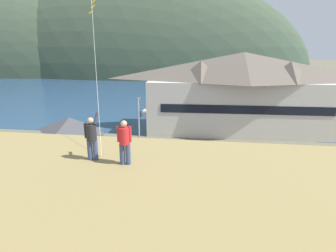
# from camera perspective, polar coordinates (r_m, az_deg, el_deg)

# --- Properties ---
(ground_plane) EXTENTS (600.00, 600.00, 0.00)m
(ground_plane) POSITION_cam_1_polar(r_m,az_deg,el_deg) (21.71, -7.89, -16.48)
(ground_plane) COLOR #66604C
(parking_lot_pad) EXTENTS (40.00, 20.00, 0.10)m
(parking_lot_pad) POSITION_cam_1_polar(r_m,az_deg,el_deg) (25.91, -4.88, -10.61)
(parking_lot_pad) COLOR slate
(parking_lot_pad) RESTS_ON ground
(bay_water) EXTENTS (360.00, 84.00, 0.03)m
(bay_water) POSITION_cam_1_polar(r_m,az_deg,el_deg) (78.64, 3.98, 7.26)
(bay_water) COLOR navy
(bay_water) RESTS_ON ground
(far_hill_west_ridge) EXTENTS (143.42, 60.57, 78.66)m
(far_hill_west_ridge) POSITION_cam_1_polar(r_m,az_deg,el_deg) (159.15, -28.06, 9.75)
(far_hill_west_ridge) COLOR #3D4C38
(far_hill_west_ridge) RESTS_ON ground
(far_hill_east_peak) EXTENTS (80.69, 60.18, 74.55)m
(far_hill_east_peak) POSITION_cam_1_polar(r_m,az_deg,el_deg) (139.54, -11.58, 10.65)
(far_hill_east_peak) COLOR #2D3D33
(far_hill_east_peak) RESTS_ON ground
(far_hill_center_saddle) EXTENTS (149.56, 58.72, 85.79)m
(far_hill_center_saddle) POSITION_cam_1_polar(r_m,az_deg,el_deg) (131.99, -6.05, 10.61)
(far_hill_center_saddle) COLOR #3D4C38
(far_hill_center_saddle) RESTS_ON ground
(harbor_lodge) EXTENTS (27.35, 10.07, 11.01)m
(harbor_lodge) POSITION_cam_1_polar(r_m,az_deg,el_deg) (40.10, 14.92, 7.02)
(harbor_lodge) COLOR beige
(harbor_lodge) RESTS_ON ground
(storage_shed_near_lot) EXTENTS (5.93, 5.14, 4.87)m
(storage_shed_near_lot) POSITION_cam_1_polar(r_m,az_deg,el_deg) (29.87, -19.25, -2.72)
(storage_shed_near_lot) COLOR #474C56
(storage_shed_near_lot) RESTS_ON ground
(wharf_dock) EXTENTS (3.20, 14.47, 0.70)m
(wharf_dock) POSITION_cam_1_polar(r_m,az_deg,el_deg) (53.38, 1.22, 3.63)
(wharf_dock) COLOR #70604C
(wharf_dock) RESTS_ON ground
(moored_boat_wharfside) EXTENTS (2.62, 7.95, 2.16)m
(moored_boat_wharfside) POSITION_cam_1_polar(r_m,az_deg,el_deg) (51.32, -3.15, 3.54)
(moored_boat_wharfside) COLOR #A8A399
(moored_boat_wharfside) RESTS_ON ground
(parked_car_front_row_red) EXTENTS (4.25, 2.15, 1.82)m
(parked_car_front_row_red) POSITION_cam_1_polar(r_m,az_deg,el_deg) (25.31, -26.58, -10.45)
(parked_car_front_row_red) COLOR #B28923
(parked_car_front_row_red) RESTS_ON parking_lot_pad
(parked_car_lone_by_shed) EXTENTS (4.29, 2.23, 1.82)m
(parked_car_lone_by_shed) POSITION_cam_1_polar(r_m,az_deg,el_deg) (25.83, 9.85, -8.39)
(parked_car_lone_by_shed) COLOR red
(parked_car_lone_by_shed) RESTS_ON parking_lot_pad
(parked_car_mid_row_center) EXTENTS (4.21, 2.08, 1.82)m
(parked_car_mid_row_center) POSITION_cam_1_polar(r_m,az_deg,el_deg) (28.00, -7.38, -6.33)
(parked_car_mid_row_center) COLOR navy
(parked_car_mid_row_center) RESTS_ON parking_lot_pad
(parked_car_front_row_end) EXTENTS (4.30, 2.25, 1.82)m
(parked_car_front_row_end) POSITION_cam_1_polar(r_m,az_deg,el_deg) (20.73, -0.24, -14.55)
(parked_car_front_row_end) COLOR black
(parked_car_front_row_end) RESTS_ON parking_lot_pad
(parked_car_corner_spot) EXTENTS (4.34, 2.34, 1.82)m
(parked_car_corner_spot) POSITION_cam_1_polar(r_m,az_deg,el_deg) (29.61, 30.03, -7.18)
(parked_car_corner_spot) COLOR red
(parked_car_corner_spot) RESTS_ON parking_lot_pad
(parked_car_mid_row_far) EXTENTS (4.26, 2.18, 1.82)m
(parked_car_mid_row_far) POSITION_cam_1_polar(r_m,az_deg,el_deg) (20.87, 17.63, -15.13)
(parked_car_mid_row_far) COLOR black
(parked_car_mid_row_far) RESTS_ON parking_lot_pad
(parked_car_mid_row_near) EXTENTS (4.30, 2.26, 1.82)m
(parked_car_mid_row_near) POSITION_cam_1_polar(r_m,az_deg,el_deg) (22.37, -16.29, -12.82)
(parked_car_mid_row_near) COLOR navy
(parked_car_mid_row_near) RESTS_ON parking_lot_pad
(parking_light_pole) EXTENTS (0.24, 0.78, 6.36)m
(parking_light_pole) POSITION_cam_1_polar(r_m,az_deg,el_deg) (30.06, -5.99, 0.76)
(parking_light_pole) COLOR #ADADB2
(parking_light_pole) RESTS_ON parking_lot_pad
(person_kite_flyer) EXTENTS (0.52, 0.69, 1.86)m
(person_kite_flyer) POSITION_cam_1_polar(r_m,az_deg,el_deg) (11.33, -15.42, -2.17)
(person_kite_flyer) COLOR #384770
(person_kite_flyer) RESTS_ON grassy_hill_foreground
(person_companion) EXTENTS (0.55, 0.40, 1.74)m
(person_companion) POSITION_cam_1_polar(r_m,az_deg,el_deg) (10.61, -8.92, -3.08)
(person_companion) COLOR #384770
(person_companion) RESTS_ON grassy_hill_foreground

